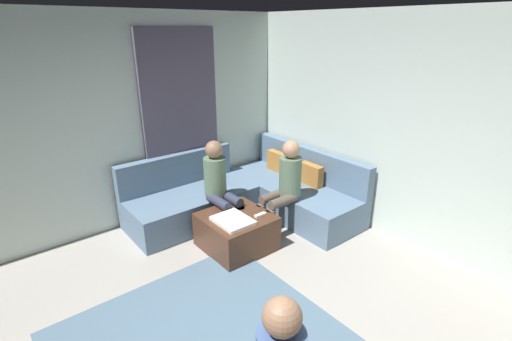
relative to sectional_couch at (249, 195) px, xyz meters
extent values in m
cube|color=silver|center=(2.08, 1.06, 1.07)|extent=(6.00, 0.12, 2.70)
cube|color=silver|center=(-0.86, -1.88, 1.07)|extent=(0.12, 6.00, 2.70)
cube|color=#595166|center=(-0.76, -0.58, 0.97)|extent=(0.06, 1.10, 2.50)
cube|color=slate|center=(0.30, 0.53, -0.07)|extent=(2.10, 0.85, 0.42)
cube|color=slate|center=(0.30, 0.88, 0.36)|extent=(2.10, 0.14, 0.45)
cube|color=slate|center=(-0.32, -0.75, -0.07)|extent=(0.85, 1.70, 0.42)
cube|color=slate|center=(-0.68, -0.75, 0.36)|extent=(0.14, 1.70, 0.45)
cube|color=#B27233|center=(-0.20, 0.70, 0.26)|extent=(0.36, 0.12, 0.36)
cube|color=#B27233|center=(0.50, 0.70, 0.26)|extent=(0.36, 0.12, 0.36)
cube|color=#4C2D1E|center=(0.58, -0.66, -0.07)|extent=(0.76, 0.76, 0.42)
cube|color=white|center=(0.68, -0.78, 0.16)|extent=(0.44, 0.36, 0.04)
cylinder|color=#334C72|center=(0.36, -0.48, 0.19)|extent=(0.08, 0.08, 0.10)
cube|color=white|center=(0.76, -0.44, 0.15)|extent=(0.05, 0.15, 0.02)
cylinder|color=brown|center=(0.73, -0.25, -0.07)|extent=(0.12, 0.12, 0.42)
cylinder|color=brown|center=(0.55, -0.25, -0.07)|extent=(0.12, 0.12, 0.42)
cylinder|color=brown|center=(0.73, -0.05, 0.20)|extent=(0.12, 0.40, 0.12)
cylinder|color=brown|center=(0.55, -0.05, 0.20)|extent=(0.12, 0.40, 0.12)
cylinder|color=#597259|center=(0.64, 0.15, 0.45)|extent=(0.28, 0.28, 0.50)
sphere|color=tan|center=(0.64, 0.15, 0.81)|extent=(0.22, 0.22, 0.22)
cylinder|color=#2D3347|center=(0.45, -0.50, -0.07)|extent=(0.12, 0.12, 0.42)
cylinder|color=#2D3347|center=(0.45, -0.68, -0.07)|extent=(0.12, 0.12, 0.42)
cylinder|color=#2D3347|center=(0.25, -0.50, 0.20)|extent=(0.40, 0.12, 0.12)
cylinder|color=#2D3347|center=(0.25, -0.68, 0.20)|extent=(0.40, 0.12, 0.12)
cylinder|color=#597259|center=(0.05, -0.59, 0.45)|extent=(0.28, 0.28, 0.50)
sphere|color=#8C664C|center=(0.05, -0.59, 0.81)|extent=(0.22, 0.22, 0.22)
sphere|color=#8C664C|center=(2.63, -1.84, 0.79)|extent=(0.22, 0.22, 0.22)
camera|label=1|loc=(3.74, -2.92, 2.22)|focal=26.05mm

